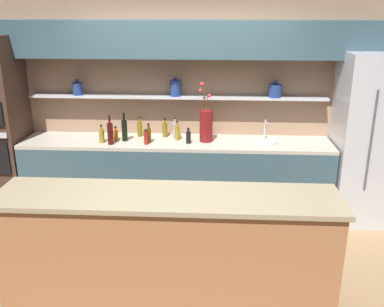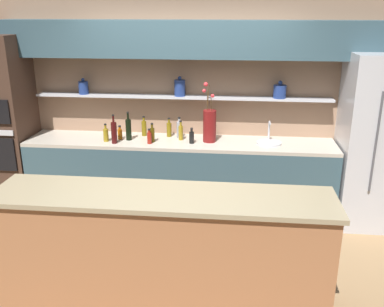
% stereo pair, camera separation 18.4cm
% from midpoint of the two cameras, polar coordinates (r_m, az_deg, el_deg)
% --- Properties ---
extents(ground_plane, '(12.00, 12.00, 0.00)m').
position_cam_midpoint_polar(ground_plane, '(4.38, -1.28, -14.84)').
color(ground_plane, olive).
extents(back_wall_unit, '(5.20, 0.44, 2.60)m').
position_cam_midpoint_polar(back_wall_unit, '(5.24, 0.72, 9.21)').
color(back_wall_unit, '#937056').
rests_on(back_wall_unit, ground_plane).
extents(back_counter_unit, '(3.69, 0.62, 0.92)m').
position_cam_midpoint_polar(back_counter_unit, '(5.27, -0.64, -3.08)').
color(back_counter_unit, '#334C56').
rests_on(back_counter_unit, ground_plane).
extents(island_counter, '(2.78, 0.61, 1.02)m').
position_cam_midpoint_polar(island_counter, '(3.67, -2.39, -12.72)').
color(island_counter, '#99603D').
rests_on(island_counter, ground_plane).
extents(refrigerator, '(0.83, 0.73, 1.98)m').
position_cam_midpoint_polar(refrigerator, '(5.31, 24.55, 1.39)').
color(refrigerator, '#B7B7BC').
rests_on(refrigerator, ground_plane).
extents(oven_tower, '(0.64, 0.64, 2.14)m').
position_cam_midpoint_polar(oven_tower, '(5.74, -22.94, 3.66)').
color(oven_tower, '#3D281E').
rests_on(oven_tower, ground_plane).
extents(flower_vase, '(0.17, 0.16, 0.70)m').
position_cam_midpoint_polar(flower_vase, '(5.04, 3.40, 3.82)').
color(flower_vase, maroon).
rests_on(flower_vase, back_counter_unit).
extents(sink_fixture, '(0.29, 0.29, 0.25)m').
position_cam_midpoint_polar(sink_fixture, '(5.11, 11.25, 1.59)').
color(sink_fixture, '#B7B7BC').
rests_on(sink_fixture, back_counter_unit).
extents(bottle_oil_0, '(0.06, 0.06, 0.25)m').
position_cam_midpoint_polar(bottle_oil_0, '(5.32, -5.43, 3.42)').
color(bottle_oil_0, brown).
rests_on(bottle_oil_0, back_counter_unit).
extents(bottle_oil_1, '(0.05, 0.05, 0.23)m').
position_cam_midpoint_polar(bottle_oil_1, '(5.05, -4.28, 2.55)').
color(bottle_oil_1, '#47380A').
rests_on(bottle_oil_1, back_counter_unit).
extents(bottle_sauce_2, '(0.06, 0.06, 0.17)m').
position_cam_midpoint_polar(bottle_sauce_2, '(5.22, -8.60, 2.62)').
color(bottle_sauce_2, '#9E4C0A').
rests_on(bottle_sauce_2, back_counter_unit).
extents(bottle_oil_3, '(0.05, 0.05, 0.24)m').
position_cam_midpoint_polar(bottle_oil_3, '(5.12, -0.49, 2.86)').
color(bottle_oil_3, olive).
rests_on(bottle_oil_3, back_counter_unit).
extents(bottle_oil_4, '(0.06, 0.06, 0.22)m').
position_cam_midpoint_polar(bottle_oil_4, '(5.15, -10.42, 2.50)').
color(bottle_oil_4, olive).
rests_on(bottle_oil_4, back_counter_unit).
extents(bottle_oil_5, '(0.06, 0.06, 0.23)m').
position_cam_midpoint_polar(bottle_oil_5, '(5.26, -2.07, 3.26)').
color(bottle_oil_5, brown).
rests_on(bottle_oil_5, back_counter_unit).
extents(bottle_wine_6, '(0.07, 0.07, 0.34)m').
position_cam_midpoint_polar(bottle_wine_6, '(5.05, -9.33, 2.81)').
color(bottle_wine_6, '#380C0C').
rests_on(bottle_wine_6, back_counter_unit).
extents(bottle_sauce_7, '(0.06, 0.06, 0.19)m').
position_cam_midpoint_polar(bottle_sauce_7, '(5.00, 1.00, 2.21)').
color(bottle_sauce_7, black).
rests_on(bottle_sauce_7, back_counter_unit).
extents(bottle_wine_8, '(0.07, 0.07, 0.34)m').
position_cam_midpoint_polar(bottle_wine_8, '(5.16, -7.45, 3.23)').
color(bottle_wine_8, black).
rests_on(bottle_wine_8, back_counter_unit).
extents(bottle_spirit_9, '(0.06, 0.06, 0.25)m').
position_cam_midpoint_polar(bottle_spirit_9, '(5.22, -0.70, 3.28)').
color(bottle_spirit_9, gray).
rests_on(bottle_spirit_9, back_counter_unit).
extents(bottle_sauce_10, '(0.05, 0.05, 0.18)m').
position_cam_midpoint_polar(bottle_sauce_10, '(5.00, -4.66, 2.14)').
color(bottle_sauce_10, maroon).
rests_on(bottle_sauce_10, back_counter_unit).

